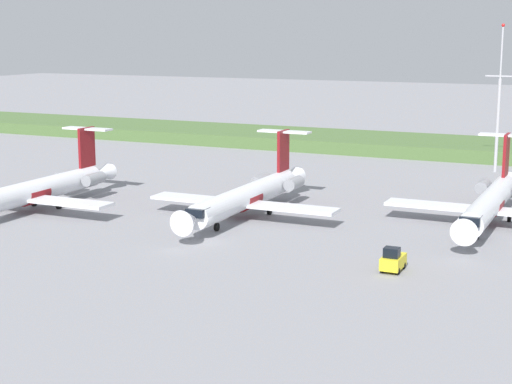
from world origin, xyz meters
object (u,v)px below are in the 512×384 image
at_px(regional_jet_nearest, 36,190).
at_px(regional_jet_third, 491,201).
at_px(regional_jet_second, 248,195).
at_px(antenna_mast, 498,111).
at_px(baggage_tug, 393,260).

bearing_deg(regional_jet_nearest, regional_jet_third, 17.40).
distance_m(regional_jet_second, antenna_mast, 49.50).
height_order(regional_jet_nearest, regional_jet_third, same).
xyz_separation_m(antenna_mast, baggage_tug, (0.03, -58.95, -8.34)).
height_order(regional_jet_nearest, regional_jet_second, same).
distance_m(antenna_mast, baggage_tug, 59.54).
relative_size(regional_jet_third, baggage_tug, 9.69).
bearing_deg(antenna_mast, regional_jet_nearest, -131.45).
height_order(regional_jet_second, baggage_tug, regional_jet_second).
distance_m(regional_jet_nearest, antenna_mast, 69.76).
bearing_deg(regional_jet_nearest, regional_jet_second, 17.82).
xyz_separation_m(regional_jet_second, regional_jet_third, (26.28, 8.03, 0.00)).
distance_m(regional_jet_nearest, regional_jet_second, 25.83).
distance_m(regional_jet_third, antenna_mast, 37.06).
height_order(regional_jet_second, antenna_mast, antenna_mast).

